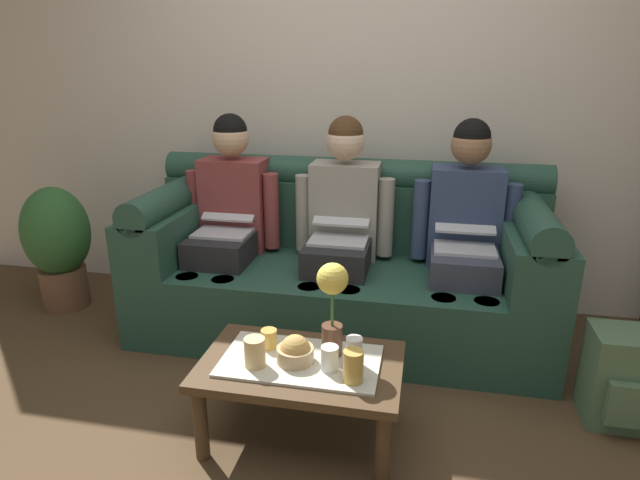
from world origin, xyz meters
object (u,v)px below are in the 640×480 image
object	(u,v)px
person_middle	(342,221)
cup_far_right	(354,352)
couch	(341,269)
cup_near_right	(353,366)
person_left	(229,214)
person_right	(465,228)
snack_bowl	(295,352)
cup_far_left	(330,358)
potted_plant	(58,242)
flower_vase	(332,299)
coffee_table	(301,373)
cup_far_center	(269,339)
cup_near_left	(255,352)
backpack_right	(627,379)

from	to	relation	value
person_middle	cup_far_right	bearing A→B (deg)	-77.69
couch	cup_near_right	size ratio (longest dim) A/B	18.15
person_middle	cup_far_right	world-z (taller)	person_middle
person_left	person_right	bearing A→B (deg)	-0.01
person_left	person_right	size ratio (longest dim) A/B	1.00
person_left	person_middle	world-z (taller)	same
snack_bowl	cup_far_left	xyz separation A→B (m)	(0.14, -0.03, 0.01)
person_middle	potted_plant	bearing A→B (deg)	-178.00
flower_vase	potted_plant	size ratio (longest dim) A/B	0.51
flower_vase	snack_bowl	xyz separation A→B (m)	(-0.13, -0.09, -0.20)
couch	flower_vase	size ratio (longest dim) A/B	5.73
person_right	coffee_table	xyz separation A→B (m)	(-0.66, -0.98, -0.35)
snack_bowl	person_middle	bearing A→B (deg)	89.00
person_right	snack_bowl	distance (m)	1.23
flower_vase	cup_far_center	size ratio (longest dim) A/B	4.89
person_left	cup_far_right	size ratio (longest dim) A/B	10.25
flower_vase	cup_near_right	bearing A→B (deg)	-57.15
cup_near_right	person_middle	bearing A→B (deg)	101.74
person_left	cup_far_right	bearing A→B (deg)	-48.19
couch	cup_far_left	size ratio (longest dim) A/B	22.85
flower_vase	cup_far_center	distance (m)	0.34
potted_plant	cup_far_left	bearing A→B (deg)	-26.96
couch	coffee_table	xyz separation A→B (m)	(0.00, -0.99, -0.06)
snack_bowl	cup_far_right	distance (m)	0.23
cup_far_center	potted_plant	distance (m)	1.84
couch	cup_far_center	world-z (taller)	couch
person_left	coffee_table	world-z (taller)	person_left
snack_bowl	cup_far_center	distance (m)	0.16
cup_far_center	cup_far_left	size ratio (longest dim) A/B	0.82
cup_near_left	potted_plant	distance (m)	1.90
coffee_table	person_right	bearing A→B (deg)	55.98
person_middle	coffee_table	distance (m)	1.04
cup_near_right	person_left	bearing A→B (deg)	129.29
cup_near_right	backpack_right	bearing A→B (deg)	23.38
person_middle	cup_far_center	xyz separation A→B (m)	(-0.15, -0.92, -0.25)
snack_bowl	cup_far_left	world-z (taller)	snack_bowl
person_right	cup_far_left	world-z (taller)	person_right
person_right	coffee_table	world-z (taller)	person_right
cup_near_left	flower_vase	bearing A→B (deg)	27.69
person_right	potted_plant	size ratio (longest dim) A/B	1.57
person_middle	potted_plant	xyz separation A→B (m)	(-1.78, -0.06, -0.23)
person_middle	coffee_table	bearing A→B (deg)	-90.00
coffee_table	cup_near_right	xyz separation A→B (m)	(0.23, -0.10, 0.12)
couch	flower_vase	distance (m)	0.96
person_middle	coffee_table	xyz separation A→B (m)	(0.00, -0.98, -0.35)
cup_far_right	backpack_right	size ratio (longest dim) A/B	0.28
person_middle	cup_far_left	distance (m)	1.07
cup_far_left	person_middle	bearing A→B (deg)	97.02
cup_far_right	coffee_table	bearing A→B (deg)	-179.40
cup_near_right	cup_near_left	bearing A→B (deg)	176.11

